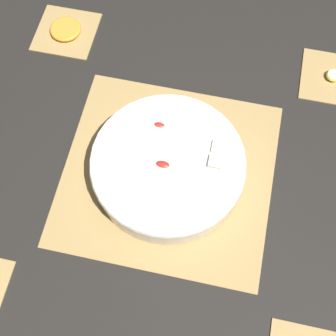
# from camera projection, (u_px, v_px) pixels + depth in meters

# --- Properties ---
(ground_plane) EXTENTS (6.00, 6.00, 0.00)m
(ground_plane) POSITION_uv_depth(u_px,v_px,m) (168.00, 174.00, 0.93)
(ground_plane) COLOR black
(bamboo_mat_center) EXTENTS (0.41, 0.39, 0.01)m
(bamboo_mat_center) POSITION_uv_depth(u_px,v_px,m) (168.00, 173.00, 0.93)
(bamboo_mat_center) COLOR tan
(bamboo_mat_center) RESTS_ON ground_plane
(coaster_mat_near_left) EXTENTS (0.13, 0.13, 0.01)m
(coaster_mat_near_left) POSITION_uv_depth(u_px,v_px,m) (332.00, 78.00, 1.02)
(coaster_mat_near_left) COLOR tan
(coaster_mat_near_left) RESTS_ON ground_plane
(coaster_mat_near_right) EXTENTS (0.13, 0.13, 0.01)m
(coaster_mat_near_right) POSITION_uv_depth(u_px,v_px,m) (66.00, 31.00, 1.07)
(coaster_mat_near_right) COLOR tan
(coaster_mat_near_right) RESTS_ON ground_plane
(fruit_salad_bowl) EXTENTS (0.30, 0.30, 0.06)m
(fruit_salad_bowl) POSITION_uv_depth(u_px,v_px,m) (168.00, 166.00, 0.89)
(fruit_salad_bowl) COLOR silver
(fruit_salad_bowl) RESTS_ON bamboo_mat_center
(orange_slice_whole) EXTENTS (0.07, 0.07, 0.01)m
(orange_slice_whole) POSITION_uv_depth(u_px,v_px,m) (65.00, 29.00, 1.07)
(orange_slice_whole) COLOR #F9A338
(orange_slice_whole) RESTS_ON coaster_mat_near_right
(banana_coin_single) EXTENTS (0.03, 0.03, 0.01)m
(banana_coin_single) POSITION_uv_depth(u_px,v_px,m) (333.00, 76.00, 1.01)
(banana_coin_single) COLOR #F7EFC6
(banana_coin_single) RESTS_ON coaster_mat_near_left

